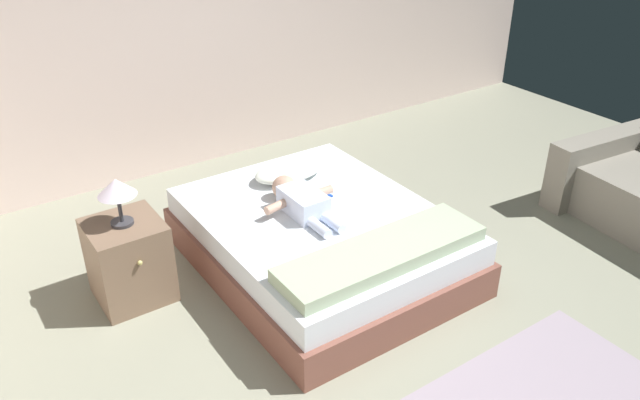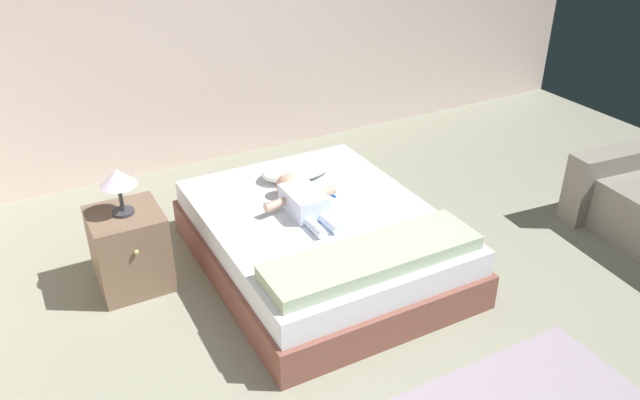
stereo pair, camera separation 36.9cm
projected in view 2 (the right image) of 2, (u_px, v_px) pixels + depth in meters
ground_plane at (404, 358)px, 3.48m from camera, size 8.00×8.00×0.00m
wall_behind_bed at (203, 11)px, 5.16m from camera, size 8.00×0.12×2.60m
bed at (320, 240)px, 4.17m from camera, size 1.44×1.83×0.40m
pillow at (297, 169)px, 4.51m from camera, size 0.54×0.30×0.12m
baby at (301, 199)px, 4.09m from camera, size 0.51×0.67×0.16m
toothbrush at (329, 193)px, 4.30m from camera, size 0.04×0.13×0.02m
nightstand at (130, 249)px, 3.96m from camera, size 0.43×0.46×0.52m
lamp at (118, 180)px, 3.72m from camera, size 0.22×0.22×0.30m
blanket at (373, 257)px, 3.57m from camera, size 1.30×0.37×0.08m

